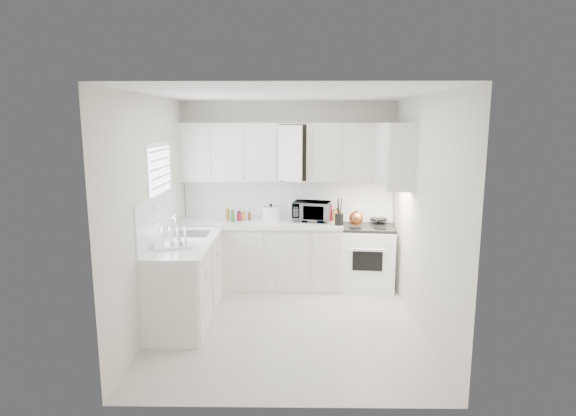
{
  "coord_description": "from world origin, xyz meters",
  "views": [
    {
      "loc": [
        0.08,
        -5.14,
        2.3
      ],
      "look_at": [
        0.0,
        0.7,
        1.25
      ],
      "focal_mm": 29.58,
      "sensor_mm": 36.0,
      "label": 1
    }
  ],
  "objects_px": {
    "tea_kettle": "(356,217)",
    "dish_rack": "(173,237)",
    "stove": "(367,248)",
    "microwave": "(312,209)",
    "rice_cooker": "(271,212)",
    "utensil_crock": "(339,211)"
  },
  "relations": [
    {
      "from": "stove",
      "to": "utensil_crock",
      "type": "height_order",
      "value": "utensil_crock"
    },
    {
      "from": "microwave",
      "to": "rice_cooker",
      "type": "height_order",
      "value": "microwave"
    },
    {
      "from": "tea_kettle",
      "to": "dish_rack",
      "type": "distance_m",
      "value": 2.49
    },
    {
      "from": "microwave",
      "to": "utensil_crock",
      "type": "bearing_deg",
      "value": -24.24
    },
    {
      "from": "stove",
      "to": "dish_rack",
      "type": "xyz_separation_m",
      "value": [
        -2.35,
        -1.38,
        0.49
      ]
    },
    {
      "from": "utensil_crock",
      "to": "dish_rack",
      "type": "height_order",
      "value": "utensil_crock"
    },
    {
      "from": "tea_kettle",
      "to": "rice_cooker",
      "type": "xyz_separation_m",
      "value": [
        -1.16,
        0.19,
        0.03
      ]
    },
    {
      "from": "microwave",
      "to": "rice_cooker",
      "type": "distance_m",
      "value": 0.57
    },
    {
      "from": "tea_kettle",
      "to": "dish_rack",
      "type": "relative_size",
      "value": 0.56
    },
    {
      "from": "dish_rack",
      "to": "stove",
      "type": "bearing_deg",
      "value": 13.12
    },
    {
      "from": "utensil_crock",
      "to": "dish_rack",
      "type": "xyz_separation_m",
      "value": [
        -1.94,
        -1.16,
        -0.07
      ]
    },
    {
      "from": "stove",
      "to": "utensil_crock",
      "type": "relative_size",
      "value": 3.03
    },
    {
      "from": "rice_cooker",
      "to": "microwave",
      "type": "bearing_deg",
      "value": -0.36
    },
    {
      "from": "utensil_crock",
      "to": "microwave",
      "type": "bearing_deg",
      "value": 142.86
    },
    {
      "from": "microwave",
      "to": "rice_cooker",
      "type": "xyz_separation_m",
      "value": [
        -0.57,
        -0.02,
        -0.04
      ]
    },
    {
      "from": "stove",
      "to": "microwave",
      "type": "bearing_deg",
      "value": -177.65
    },
    {
      "from": "microwave",
      "to": "dish_rack",
      "type": "relative_size",
      "value": 1.19
    },
    {
      "from": "tea_kettle",
      "to": "dish_rack",
      "type": "height_order",
      "value": "dish_rack"
    },
    {
      "from": "stove",
      "to": "dish_rack",
      "type": "bearing_deg",
      "value": -143.58
    },
    {
      "from": "stove",
      "to": "microwave",
      "type": "xyz_separation_m",
      "value": [
        -0.77,
        0.05,
        0.55
      ]
    },
    {
      "from": "microwave",
      "to": "stove",
      "type": "bearing_deg",
      "value": 9.14
    },
    {
      "from": "stove",
      "to": "rice_cooker",
      "type": "height_order",
      "value": "rice_cooker"
    }
  ]
}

